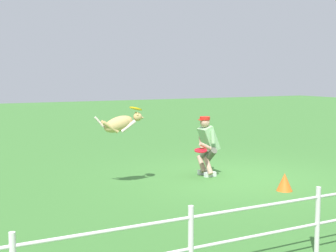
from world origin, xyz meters
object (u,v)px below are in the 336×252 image
at_px(person, 207,144).
at_px(frisbee_held, 201,150).
at_px(frisbee_flying, 136,109).
at_px(dog, 121,124).
at_px(training_cone, 285,182).

height_order(person, frisbee_held, person).
bearing_deg(frisbee_flying, dog, -3.01).
distance_m(person, training_cone, 2.02).
relative_size(person, dog, 1.29).
relative_size(person, frisbee_held, 4.83).
height_order(dog, frisbee_held, dog).
bearing_deg(dog, training_cone, -26.80).
bearing_deg(frisbee_flying, person, -173.67).
relative_size(frisbee_held, training_cone, 0.79).
distance_m(frisbee_held, training_cone, 1.90).
bearing_deg(person, training_cone, 107.22).
xyz_separation_m(person, frisbee_held, (0.31, 0.23, -0.09)).
bearing_deg(dog, person, 10.91).
xyz_separation_m(dog, frisbee_held, (-1.79, 0.05, -0.65)).
xyz_separation_m(dog, training_cone, (-2.64, 1.70, -1.09)).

